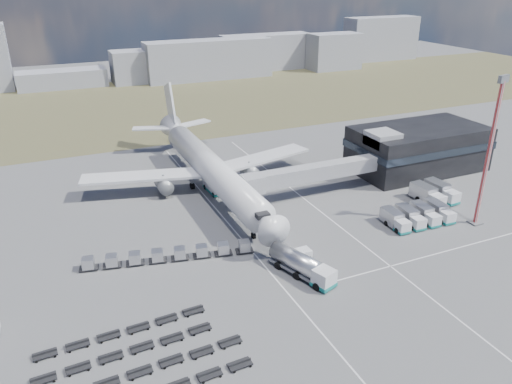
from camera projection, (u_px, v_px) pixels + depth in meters
name	position (u px, v px, depth m)	size (l,w,h in m)	color
ground	(276.00, 263.00, 78.83)	(420.00, 420.00, 0.00)	#565659
grass_strip	(135.00, 106.00, 170.72)	(420.00, 90.00, 0.01)	#4A432C
lane_markings	(320.00, 242.00, 84.96)	(47.12, 110.00, 0.01)	silver
terminal	(417.00, 148.00, 114.46)	(30.40, 16.40, 11.00)	black
jet_bridge	(303.00, 175.00, 99.75)	(30.30, 3.80, 7.05)	#939399
airliner	(208.00, 166.00, 103.73)	(51.59, 64.53, 17.62)	silver
skyline	(160.00, 60.00, 210.59)	(312.01, 26.21, 24.62)	#9394A0
fuel_tanker	(302.00, 265.00, 74.95)	(6.45, 11.70, 3.68)	silver
pushback_tug	(300.00, 255.00, 79.73)	(3.59, 2.02, 1.58)	silver
catering_truck	(214.00, 185.00, 103.91)	(2.96, 6.42, 2.88)	silver
service_trucks_near	(418.00, 215.00, 91.08)	(12.40, 7.22, 2.69)	silver
service_trucks_far	(435.00, 193.00, 99.63)	(6.88, 8.09, 3.12)	silver
uld_row	(169.00, 255.00, 79.14)	(27.16, 7.26, 1.85)	black
baggage_dollies	(131.00, 364.00, 58.24)	(26.63, 14.53, 0.68)	black
floodlight_mast	(489.00, 154.00, 85.93)	(2.58, 2.08, 26.98)	red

